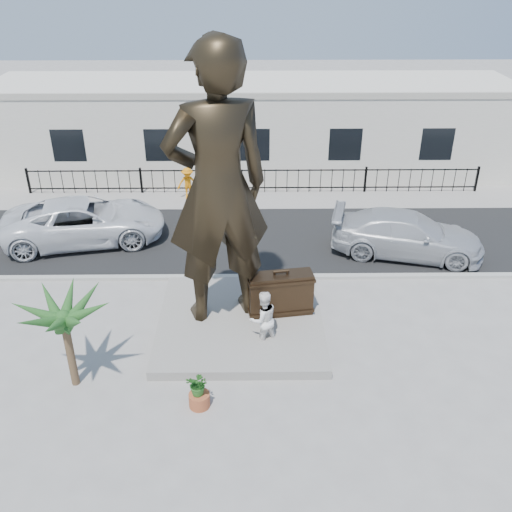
{
  "coord_description": "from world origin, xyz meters",
  "views": [
    {
      "loc": [
        -0.18,
        -13.48,
        10.75
      ],
      "look_at": [
        0.0,
        2.0,
        2.3
      ],
      "focal_mm": 40.0,
      "sensor_mm": 36.0,
      "label": 1
    }
  ],
  "objects_px": {
    "suitcase": "(280,294)",
    "car_white": "(84,221)",
    "statue": "(217,188)",
    "tourist": "(263,319)"
  },
  "relations": [
    {
      "from": "suitcase",
      "to": "car_white",
      "type": "bearing_deg",
      "value": 134.33
    },
    {
      "from": "tourist",
      "to": "car_white",
      "type": "height_order",
      "value": "tourist"
    },
    {
      "from": "statue",
      "to": "tourist",
      "type": "bearing_deg",
      "value": 116.54
    },
    {
      "from": "statue",
      "to": "suitcase",
      "type": "relative_size",
      "value": 4.24
    },
    {
      "from": "tourist",
      "to": "statue",
      "type": "bearing_deg",
      "value": -68.48
    },
    {
      "from": "statue",
      "to": "suitcase",
      "type": "xyz_separation_m",
      "value": [
        1.9,
        -0.07,
        -3.57
      ]
    },
    {
      "from": "car_white",
      "to": "suitcase",
      "type": "bearing_deg",
      "value": -138.29
    },
    {
      "from": "suitcase",
      "to": "car_white",
      "type": "distance_m",
      "value": 9.62
    },
    {
      "from": "tourist",
      "to": "car_white",
      "type": "distance_m",
      "value": 10.01
    },
    {
      "from": "tourist",
      "to": "car_white",
      "type": "xyz_separation_m",
      "value": [
        -7.12,
        7.04,
        -0.02
      ]
    }
  ]
}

